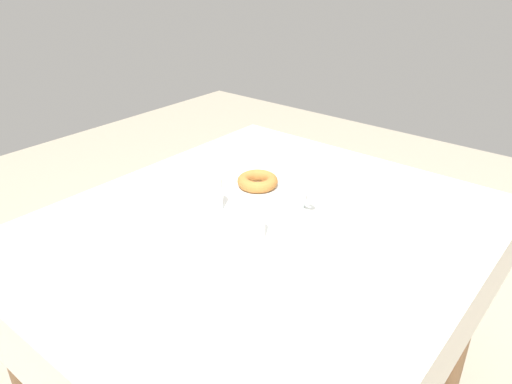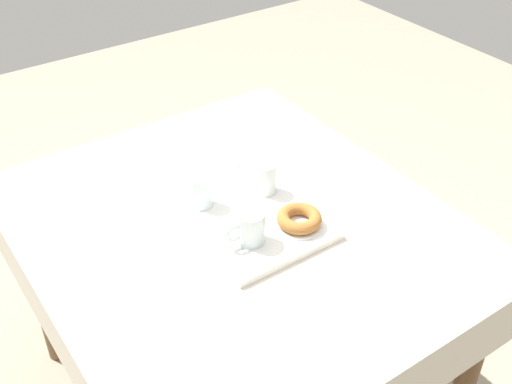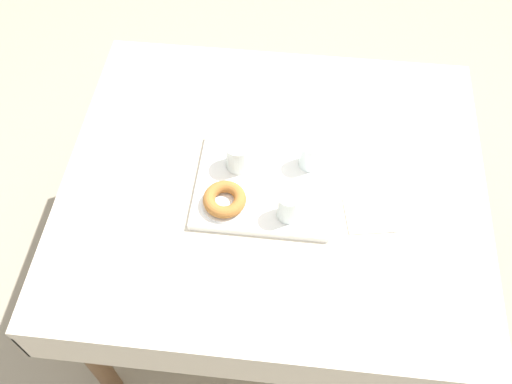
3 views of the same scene
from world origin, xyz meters
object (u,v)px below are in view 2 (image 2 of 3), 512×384
at_px(sugar_donut_left, 299,218).
at_px(donut_plate_left, 299,224).
at_px(water_glass_far, 201,193).
at_px(water_glass_near, 266,179).
at_px(serving_tray, 252,220).
at_px(tea_mug_left, 250,228).
at_px(paper_napkin, 212,165).
at_px(dining_table, 236,248).

bearing_deg(sugar_donut_left, donut_plate_left, 0.00).
bearing_deg(water_glass_far, water_glass_near, 75.07).
xyz_separation_m(serving_tray, water_glass_near, (-0.08, 0.10, 0.05)).
distance_m(serving_tray, donut_plate_left, 0.13).
relative_size(tea_mug_left, sugar_donut_left, 0.94).
distance_m(water_glass_near, paper_napkin, 0.24).
height_order(serving_tray, sugar_donut_left, sugar_donut_left).
xyz_separation_m(donut_plate_left, sugar_donut_left, (0.00, 0.00, 0.02)).
xyz_separation_m(sugar_donut_left, paper_napkin, (-0.41, -0.02, -0.04)).
bearing_deg(serving_tray, dining_table, -129.19).
bearing_deg(serving_tray, donut_plate_left, 39.67).
bearing_deg(sugar_donut_left, water_glass_far, -143.82).
bearing_deg(donut_plate_left, water_glass_near, 174.40).
xyz_separation_m(tea_mug_left, paper_napkin, (-0.39, 0.12, -0.06)).
height_order(dining_table, water_glass_far, water_glass_far).
bearing_deg(water_glass_far, dining_table, 26.15).
relative_size(water_glass_far, donut_plate_left, 0.73).
bearing_deg(serving_tray, sugar_donut_left, 39.67).
xyz_separation_m(dining_table, water_glass_far, (-0.10, -0.05, 0.16)).
bearing_deg(water_glass_near, water_glass_far, -104.93).
bearing_deg(dining_table, water_glass_near, 110.04).
xyz_separation_m(dining_table, paper_napkin, (-0.28, 0.09, 0.10)).
bearing_deg(water_glass_far, sugar_donut_left, 36.18).
xyz_separation_m(water_glass_far, paper_napkin, (-0.18, 0.14, -0.06)).
bearing_deg(tea_mug_left, serving_tray, 143.65).
relative_size(water_glass_near, water_glass_far, 1.00).
bearing_deg(tea_mug_left, dining_table, 167.12).
relative_size(dining_table, tea_mug_left, 10.85).
bearing_deg(paper_napkin, serving_tray, -10.92).
bearing_deg(water_glass_near, sugar_donut_left, -5.60).
xyz_separation_m(serving_tray, donut_plate_left, (0.10, 0.08, 0.01)).
height_order(donut_plate_left, sugar_donut_left, sugar_donut_left).
distance_m(water_glass_near, water_glass_far, 0.19).
height_order(dining_table, sugar_donut_left, sugar_donut_left).
relative_size(water_glass_near, donut_plate_left, 0.73).
distance_m(serving_tray, water_glass_near, 0.14).
distance_m(dining_table, serving_tray, 0.11).
xyz_separation_m(dining_table, water_glass_near, (-0.05, 0.14, 0.16)).
distance_m(tea_mug_left, sugar_donut_left, 0.15).
xyz_separation_m(dining_table, tea_mug_left, (0.11, -0.02, 0.16)).
height_order(dining_table, serving_tray, serving_tray).
distance_m(donut_plate_left, paper_napkin, 0.41).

